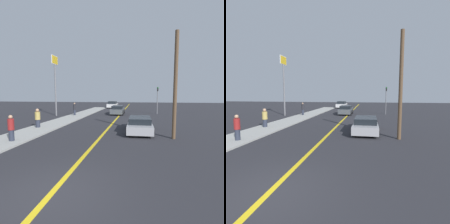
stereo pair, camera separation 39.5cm
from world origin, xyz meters
TOP-DOWN VIEW (x-y plane):
  - ground_plane at (0.00, 0.00)m, footprint 120.00×120.00m
  - road_center_line at (0.00, 18.00)m, footprint 0.20×60.00m
  - sidewalk_left at (-5.51, 16.42)m, footprint 2.67×32.85m
  - car_near_right_lane at (2.65, 9.13)m, footprint 1.94×4.69m
  - car_ahead_center at (-0.42, 20.92)m, footprint 1.87×4.41m
  - car_far_distant at (-2.92, 32.93)m, footprint 2.03×4.37m
  - pedestrian_near_curb at (-5.04, 4.89)m, footprint 0.35×0.35m
  - pedestrian_mid_group at (-5.93, 9.16)m, footprint 0.43×0.43m
  - pedestrian_far_standing at (-5.97, 18.06)m, footprint 0.34×0.34m
  - traffic_light at (5.31, 21.72)m, footprint 0.18×0.40m
  - roadside_sign at (-8.51, 17.85)m, footprint 0.20×1.66m
  - utility_pole at (4.83, 7.23)m, footprint 0.24×0.24m

SIDE VIEW (x-z plane):
  - ground_plane at x=0.00m, z-range 0.00..0.00m
  - road_center_line at x=0.00m, z-range 0.00..0.01m
  - sidewalk_left at x=-5.51m, z-range 0.00..0.10m
  - car_near_right_lane at x=2.65m, z-range 0.00..1.16m
  - car_ahead_center at x=-0.42m, z-range -0.01..1.26m
  - car_far_distant at x=-2.92m, z-range -0.03..1.39m
  - pedestrian_near_curb at x=-5.04m, z-range 0.10..1.66m
  - pedestrian_mid_group at x=-5.93m, z-range 0.09..1.68m
  - pedestrian_far_standing at x=-5.97m, z-range 0.11..1.78m
  - traffic_light at x=5.31m, z-range 0.46..4.40m
  - utility_pole at x=4.83m, z-range 0.00..6.85m
  - roadside_sign at x=-8.51m, z-range 1.66..9.65m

